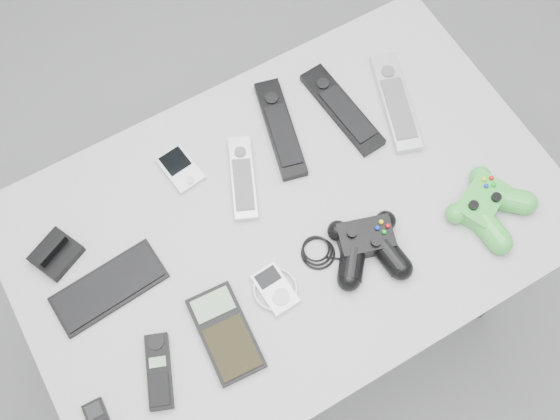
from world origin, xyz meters
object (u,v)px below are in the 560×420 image
remote_silver_a (243,178)px  calculator (226,333)px  controller_black (368,245)px  remote_black_a (280,128)px  pda (180,169)px  remote_black_b (342,109)px  controller_green (488,205)px  mp3_player (275,289)px  desk (288,230)px  remote_silver_b (396,102)px  cordless_handset (159,371)px  pda_keyboard (109,287)px

remote_silver_a → calculator: (-0.19, -0.27, -0.00)m
controller_black → remote_black_a: bearing=110.1°
pda → remote_black_b: size_ratio=0.41×
remote_black_b → calculator: bearing=-150.5°
remote_black_a → calculator: (-0.32, -0.34, -0.00)m
pda → controller_black: size_ratio=0.38×
controller_green → controller_black: bearing=144.6°
pda → calculator: (-0.08, -0.36, 0.00)m
remote_silver_a → mp3_player: remote_silver_a is taller
pda → desk: bearing=-63.4°
pda → remote_silver_b: 0.50m
cordless_handset → remote_black_a: bearing=57.7°
calculator → cordless_handset: bearing=-175.1°
remote_black_a → controller_green: (0.28, -0.38, 0.01)m
desk → remote_silver_a: 0.15m
pda_keyboard → remote_black_a: 0.50m
remote_black_a → controller_black: controller_black is taller
pda → remote_silver_b: size_ratio=0.40×
mp3_player → controller_black: 0.21m
controller_green → cordless_handset: bearing=152.6°
remote_silver_a → cordless_handset: size_ratio=1.36×
desk → remote_black_a: 0.23m
remote_silver_a → remote_silver_b: (0.39, -0.01, 0.00)m
remote_silver_a → calculator: bearing=-100.7°
desk → calculator: size_ratio=6.14×
desk → remote_silver_a: bearing=106.6°
mp3_player → controller_green: size_ratio=0.57×
cordless_handset → calculator: bearing=22.1°
remote_black_b → mp3_player: (-0.33, -0.28, -0.00)m
pda → calculator: 0.37m
controller_black → remote_silver_b: bearing=64.3°
desk → remote_black_b: remote_black_b is taller
remote_silver_b → controller_green: size_ratio=1.49×
pda_keyboard → remote_silver_a: bearing=8.2°
pda → remote_black_a: bearing=-12.9°
controller_green → remote_silver_b: bearing=69.3°
pda_keyboard → calculator: calculator is taller
calculator → mp3_player: size_ratio=1.92×
calculator → remote_silver_a: bearing=59.7°
cordless_handset → calculator: size_ratio=0.76×
remote_silver_a → remote_black_a: size_ratio=0.79×
remote_black_a → mp3_player: 0.36m
remote_silver_a → mp3_player: bearing=-80.2°
remote_silver_a → desk: bearing=-49.6°
remote_silver_b → remote_silver_a: bearing=-161.7°
pda → remote_silver_b: remote_silver_b is taller
pda_keyboard → remote_silver_b: (0.73, 0.07, 0.01)m
mp3_player → remote_silver_a: bearing=72.8°
remote_black_b → remote_silver_b: size_ratio=0.97×
cordless_handset → controller_green: 0.74m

